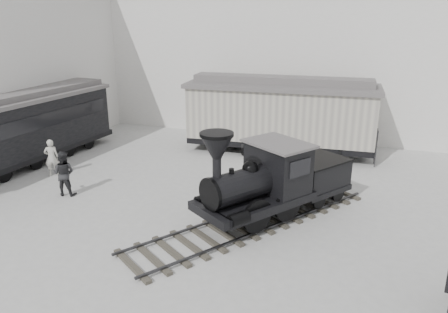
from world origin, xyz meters
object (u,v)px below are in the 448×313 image
at_px(locomotive, 270,184).
at_px(visitor_a, 52,158).
at_px(boxcar, 280,113).
at_px(passenger_coach, 9,132).
at_px(visitor_b, 64,173).

bearing_deg(locomotive, visitor_a, -151.57).
bearing_deg(boxcar, locomotive, -83.94).
distance_m(boxcar, visitor_a, 11.38).
relative_size(passenger_coach, visitor_a, 7.42).
height_order(passenger_coach, visitor_a, passenger_coach).
height_order(locomotive, boxcar, boxcar).
distance_m(locomotive, visitor_a, 10.40).
distance_m(visitor_a, visitor_b, 2.60).
height_order(boxcar, visitor_a, boxcar).
height_order(locomotive, visitor_b, locomotive).
xyz_separation_m(passenger_coach, visitor_b, (4.27, -1.70, -0.91)).
xyz_separation_m(locomotive, visitor_b, (-8.35, -0.70, -0.36)).
bearing_deg(visitor_a, boxcar, -175.77).
bearing_deg(locomotive, passenger_coach, -150.78).
bearing_deg(boxcar, passenger_coach, -152.62).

